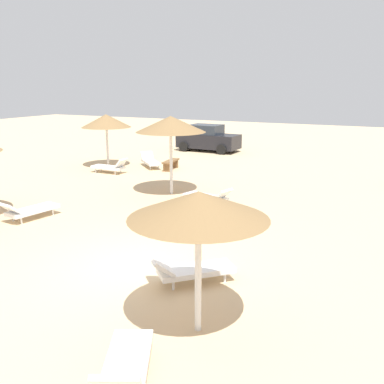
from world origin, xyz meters
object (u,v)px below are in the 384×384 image
lounger_0 (190,269)px  lounger_3 (29,210)px  parasol_4 (171,124)px  parked_car (208,139)px  parasol_1 (106,121)px  bench_0 (171,163)px  lounger_1 (110,167)px  lounger_5 (125,368)px  lounger_6 (150,161)px  parasol_0 (198,206)px  lounger_4 (208,197)px

lounger_0 → lounger_3: lounger_3 is taller
parasol_4 → parked_car: (-3.34, 11.06, -1.96)m
parasol_1 → parked_car: (2.50, 7.42, -1.60)m
bench_0 → parked_car: bearing=97.6°
parasol_4 → parked_car: 11.71m
lounger_1 → lounger_5: size_ratio=0.96×
lounger_6 → parked_car: 6.53m
parasol_4 → lounger_6: bearing=129.6°
parasol_0 → lounger_6: (-9.03, 13.16, -2.01)m
parasol_0 → lounger_4: bearing=112.8°
parasol_4 → lounger_3: size_ratio=1.58×
lounger_6 → parked_car: size_ratio=0.45×
lounger_3 → lounger_6: (-1.24, 9.60, 0.00)m
parasol_0 → lounger_6: bearing=124.5°
parasol_4 → lounger_1: 5.80m
lounger_1 → lounger_5: (9.69, -12.76, 0.00)m
lounger_4 → lounger_6: 8.00m
parasol_4 → lounger_6: (-3.77, 4.56, -2.46)m
lounger_0 → lounger_1: (-9.01, 9.24, 0.01)m
lounger_1 → bench_0: size_ratio=1.21×
lounger_4 → lounger_3: bearing=-138.1°
lounger_5 → parasol_1: bearing=127.5°
lounger_4 → bench_0: (-4.50, 5.36, 0.03)m
parasol_0 → parasol_4: size_ratio=0.83×
parasol_1 → lounger_5: size_ratio=1.43×
parasol_4 → lounger_6: 6.41m
bench_0 → parasol_4: bearing=-60.9°
lounger_5 → bench_0: (-7.43, 14.87, 0.02)m
lounger_5 → parked_car: 23.06m
parasol_1 → parked_car: parasol_1 is taller
lounger_5 → lounger_6: bearing=120.2°
parasol_1 → lounger_5: bearing=-52.5°
parasol_4 → lounger_1: size_ratio=1.66×
lounger_0 → lounger_6: 14.04m
lounger_4 → bench_0: lounger_4 is taller
parasol_1 → lounger_6: 3.10m
lounger_1 → lounger_6: 2.45m
parasol_4 → lounger_1: (-4.72, 2.31, -2.46)m
parasol_0 → parasol_1: bearing=132.2°
lounger_6 → bench_0: lounger_6 is taller
parasol_0 → lounger_5: size_ratio=1.33×
parasol_1 → lounger_1: size_ratio=1.49×
lounger_4 → parked_car: size_ratio=0.49×
lounger_1 → lounger_3: (2.19, -7.34, -0.01)m
lounger_4 → lounger_6: size_ratio=1.09×
lounger_3 → bench_0: bearing=89.6°
lounger_3 → parked_car: bearing=92.9°
lounger_0 → lounger_5: bearing=-79.0°
lounger_1 → parked_car: (1.38, 8.75, 0.50)m
lounger_1 → lounger_6: bearing=67.1°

